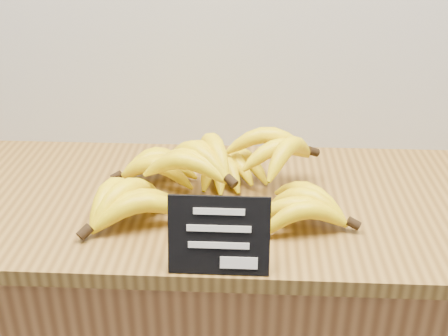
# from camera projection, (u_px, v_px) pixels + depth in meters

# --- Properties ---
(counter_top) EXTENTS (1.41, 0.54, 0.03)m
(counter_top) POSITION_uv_depth(u_px,v_px,m) (225.00, 202.00, 1.16)
(counter_top) COLOR brown
(counter_top) RESTS_ON counter
(chalkboard_sign) EXTENTS (0.17, 0.04, 0.13)m
(chalkboard_sign) POSITION_uv_depth(u_px,v_px,m) (219.00, 236.00, 0.91)
(chalkboard_sign) COLOR black
(chalkboard_sign) RESTS_ON counter_top
(banana_pile) EXTENTS (0.55, 0.39, 0.12)m
(banana_pile) POSITION_uv_depth(u_px,v_px,m) (210.00, 177.00, 1.12)
(banana_pile) COLOR yellow
(banana_pile) RESTS_ON counter_top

